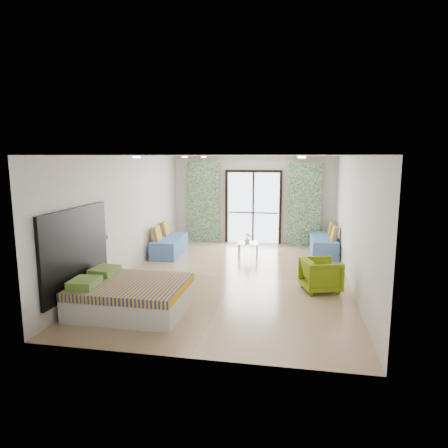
% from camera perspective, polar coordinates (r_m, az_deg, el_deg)
% --- Properties ---
extents(floor, '(5.00, 7.50, 0.01)m').
position_cam_1_polar(floor, '(9.08, 1.47, -7.57)').
color(floor, '#9C7D5D').
rests_on(floor, ground).
extents(ceiling, '(5.00, 7.50, 0.01)m').
position_cam_1_polar(ceiling, '(8.68, 1.55, 9.73)').
color(ceiling, silver).
rests_on(ceiling, ground).
extents(wall_back, '(5.00, 0.01, 2.70)m').
position_cam_1_polar(wall_back, '(12.46, 4.23, 3.45)').
color(wall_back, silver).
rests_on(wall_back, ground).
extents(wall_front, '(5.00, 0.01, 2.70)m').
position_cam_1_polar(wall_front, '(5.18, -5.06, -5.31)').
color(wall_front, silver).
rests_on(wall_front, ground).
extents(wall_left, '(0.01, 7.50, 2.70)m').
position_cam_1_polar(wall_left, '(9.49, -13.57, 1.28)').
color(wall_left, silver).
rests_on(wall_left, ground).
extents(wall_right, '(0.01, 7.50, 2.70)m').
position_cam_1_polar(wall_right, '(8.75, 17.90, 0.39)').
color(wall_right, silver).
rests_on(wall_right, ground).
extents(balcony_door, '(1.76, 0.08, 2.28)m').
position_cam_1_polar(balcony_door, '(12.45, 4.21, 3.02)').
color(balcony_door, black).
rests_on(balcony_door, floor).
extents(balcony_rail, '(1.52, 0.03, 0.04)m').
position_cam_1_polar(balcony_rail, '(12.49, 4.19, 1.62)').
color(balcony_rail, '#595451').
rests_on(balcony_rail, balcony_door).
extents(curtain_left, '(1.00, 0.10, 2.50)m').
position_cam_1_polar(curtain_left, '(12.56, -2.92, 3.06)').
color(curtain_left, beige).
rests_on(curtain_left, floor).
extents(curtain_right, '(1.00, 0.10, 2.50)m').
position_cam_1_polar(curtain_right, '(12.22, 11.37, 2.70)').
color(curtain_right, beige).
rests_on(curtain_right, floor).
extents(downlight_a, '(0.12, 0.12, 0.02)m').
position_cam_1_polar(downlight_a, '(7.12, -12.41, 9.30)').
color(downlight_a, '#FFE0B2').
rests_on(downlight_a, ceiling).
extents(downlight_b, '(0.12, 0.12, 0.02)m').
position_cam_1_polar(downlight_b, '(6.57, 11.04, 9.34)').
color(downlight_b, '#FFE0B2').
rests_on(downlight_b, ceiling).
extents(downlight_c, '(0.12, 0.12, 0.02)m').
position_cam_1_polar(downlight_c, '(9.96, -5.62, 9.50)').
color(downlight_c, '#FFE0B2').
rests_on(downlight_c, ceiling).
extents(downlight_d, '(0.12, 0.12, 0.02)m').
position_cam_1_polar(downlight_d, '(9.57, 10.93, 9.37)').
color(downlight_d, '#FFE0B2').
rests_on(downlight_d, ceiling).
extents(downlight_e, '(0.12, 0.12, 0.02)m').
position_cam_1_polar(downlight_e, '(11.89, -2.92, 9.54)').
color(downlight_e, '#FFE0B2').
rests_on(downlight_e, ceiling).
extents(downlight_f, '(0.12, 0.12, 0.02)m').
position_cam_1_polar(downlight_f, '(11.57, 10.89, 9.38)').
color(downlight_f, '#FFE0B2').
rests_on(downlight_f, ceiling).
extents(headboard, '(0.06, 2.10, 1.50)m').
position_cam_1_polar(headboard, '(7.52, -20.35, -3.53)').
color(headboard, black).
rests_on(headboard, floor).
extents(switch_plate, '(0.02, 0.10, 0.10)m').
position_cam_1_polar(switch_plate, '(8.59, -16.16, -1.72)').
color(switch_plate, silver).
rests_on(switch_plate, wall_left).
extents(bed, '(1.89, 1.54, 0.65)m').
position_cam_1_polar(bed, '(7.29, -13.22, -9.95)').
color(bed, silver).
rests_on(bed, floor).
extents(daybed_left, '(0.77, 1.76, 0.85)m').
position_cam_1_polar(daybed_left, '(11.19, -7.83, -2.95)').
color(daybed_left, '#4970B0').
rests_on(daybed_left, floor).
extents(daybed_right, '(0.72, 1.75, 0.86)m').
position_cam_1_polar(daybed_right, '(11.49, 14.09, -2.82)').
color(daybed_right, '#4970B0').
rests_on(daybed_right, floor).
extents(coffee_table, '(0.61, 0.61, 0.64)m').
position_cam_1_polar(coffee_table, '(10.88, 3.47, -2.89)').
color(coffee_table, silver).
rests_on(coffee_table, floor).
extents(vase, '(0.22, 0.22, 0.16)m').
position_cam_1_polar(vase, '(10.86, 3.31, -2.26)').
color(vase, white).
rests_on(vase, coffee_table).
extents(armchair, '(0.84, 0.87, 0.73)m').
position_cam_1_polar(armchair, '(8.30, 13.68, -6.88)').
color(armchair, olive).
rests_on(armchair, floor).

